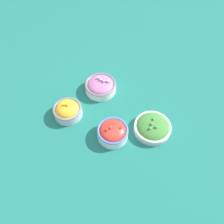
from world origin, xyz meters
TOP-DOWN VIEW (x-y plane):
  - ground_plane at (0.00, 0.00)m, footprint 3.00×3.00m
  - bowl_cherry_tomatoes at (0.09, -0.08)m, footprint 0.15×0.15m
  - bowl_squash at (-0.16, -0.15)m, footprint 0.14×0.14m
  - bowl_broccoli at (0.19, 0.08)m, footprint 0.18×0.18m
  - bowl_red_onion at (-0.16, 0.07)m, footprint 0.17×0.17m

SIDE VIEW (x-z plane):
  - ground_plane at x=0.00m, z-range 0.00..0.00m
  - bowl_broccoli at x=0.19m, z-range -0.01..0.06m
  - bowl_red_onion at x=-0.16m, z-range -0.01..0.07m
  - bowl_squash at x=-0.16m, z-range -0.01..0.08m
  - bowl_cherry_tomatoes at x=0.09m, z-range 0.00..0.08m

